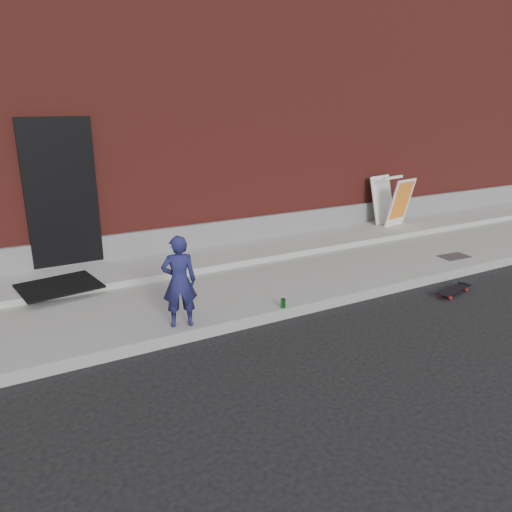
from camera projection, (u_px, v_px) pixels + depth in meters
ground at (311, 313)px, 6.74m from camera, size 80.00×80.00×0.00m
sidewalk at (257, 275)px, 7.96m from camera, size 20.00×3.00×0.15m
apron at (232, 254)px, 8.68m from camera, size 20.00×1.20×0.10m
building at (144, 111)px, 11.82m from camera, size 20.00×8.10×5.00m
child at (179, 281)px, 5.87m from camera, size 0.47×0.37×1.12m
skateboard at (454, 290)px, 7.39m from camera, size 0.73×0.33×0.08m
pizza_sign at (392, 201)px, 10.35m from camera, size 0.72×0.81×1.01m
soda_can at (283, 303)px, 6.52m from camera, size 0.08×0.08×0.12m
doormat at (59, 286)px, 6.98m from camera, size 1.14×0.98×0.03m
utility_plate at (455, 257)px, 8.65m from camera, size 0.53×0.35×0.02m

